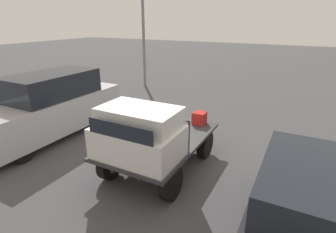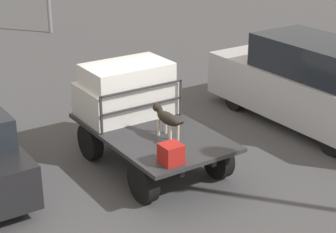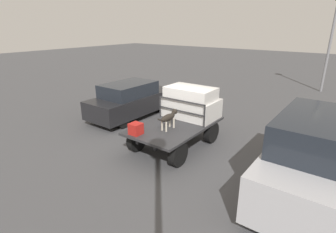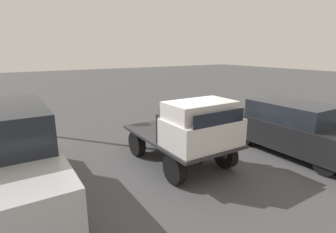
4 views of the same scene
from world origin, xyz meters
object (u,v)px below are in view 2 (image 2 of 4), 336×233
at_px(flatbed_truck, 152,140).
at_px(cargo_crate, 171,154).
at_px(dog, 166,118).
at_px(parked_pickup_far, 308,84).

distance_m(flatbed_truck, cargo_crate, 1.61).
xyz_separation_m(dog, parked_pickup_far, (0.35, -4.31, -0.20)).
height_order(dog, parked_pickup_far, parked_pickup_far).
distance_m(flatbed_truck, parked_pickup_far, 4.39).
xyz_separation_m(flatbed_truck, parked_pickup_far, (-0.10, -4.37, 0.44)).
bearing_deg(flatbed_truck, dog, -172.92).
relative_size(dog, parked_pickup_far, 0.20).
height_order(flatbed_truck, dog, dog).
relative_size(cargo_crate, parked_pickup_far, 0.07).
bearing_deg(cargo_crate, flatbed_truck, -19.28).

